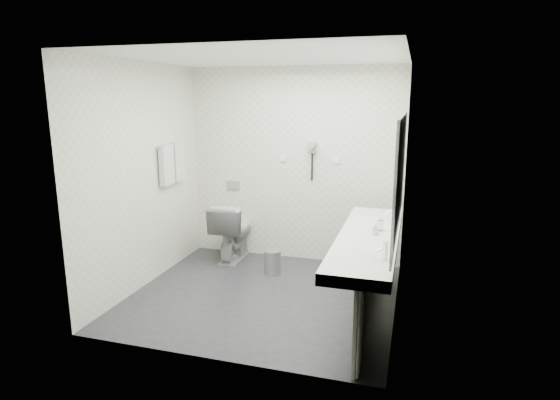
% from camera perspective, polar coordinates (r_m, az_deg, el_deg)
% --- Properties ---
extents(floor, '(2.80, 2.80, 0.00)m').
position_cam_1_polar(floor, '(5.14, -2.12, -11.76)').
color(floor, '#2A2B30').
rests_on(floor, ground).
extents(ceiling, '(2.80, 2.80, 0.00)m').
position_cam_1_polar(ceiling, '(4.69, -2.38, 17.26)').
color(ceiling, white).
rests_on(ceiling, wall_back).
extents(wall_back, '(2.80, 0.00, 2.80)m').
position_cam_1_polar(wall_back, '(5.99, 1.75, 4.27)').
color(wall_back, white).
rests_on(wall_back, floor).
extents(wall_front, '(2.80, 0.00, 2.80)m').
position_cam_1_polar(wall_front, '(3.58, -8.92, -1.60)').
color(wall_front, white).
rests_on(wall_front, floor).
extents(wall_left, '(0.00, 2.60, 2.60)m').
position_cam_1_polar(wall_left, '(5.37, -16.57, 2.77)').
color(wall_left, white).
rests_on(wall_left, floor).
extents(wall_right, '(0.00, 2.60, 2.60)m').
position_cam_1_polar(wall_right, '(4.52, 14.84, 1.09)').
color(wall_right, white).
rests_on(wall_right, floor).
extents(vanity_counter, '(0.55, 2.20, 0.10)m').
position_cam_1_polar(vanity_counter, '(4.45, 10.87, -4.87)').
color(vanity_counter, white).
rests_on(vanity_counter, floor).
extents(vanity_panel, '(0.03, 2.15, 0.75)m').
position_cam_1_polar(vanity_panel, '(4.59, 10.97, -9.96)').
color(vanity_panel, '#999790').
rests_on(vanity_panel, floor).
extents(vanity_post_near, '(0.06, 0.06, 0.75)m').
position_cam_1_polar(vanity_post_near, '(3.65, 9.75, -16.13)').
color(vanity_post_near, silver).
rests_on(vanity_post_near, floor).
extents(vanity_post_far, '(0.06, 0.06, 0.75)m').
position_cam_1_polar(vanity_post_far, '(5.56, 12.35, -5.96)').
color(vanity_post_far, silver).
rests_on(vanity_post_far, floor).
extents(mirror, '(0.02, 2.20, 1.05)m').
position_cam_1_polar(mirror, '(4.28, 14.70, 3.22)').
color(mirror, '#B2BCC6').
rests_on(mirror, wall_right).
extents(basin_near, '(0.40, 0.31, 0.05)m').
position_cam_1_polar(basin_near, '(3.82, 9.90, -7.21)').
color(basin_near, white).
rests_on(basin_near, vanity_counter).
extents(basin_far, '(0.40, 0.31, 0.05)m').
position_cam_1_polar(basin_far, '(5.06, 11.64, -2.35)').
color(basin_far, white).
rests_on(basin_far, vanity_counter).
extents(faucet_near, '(0.04, 0.04, 0.15)m').
position_cam_1_polar(faucet_near, '(3.78, 12.90, -6.14)').
color(faucet_near, silver).
rests_on(faucet_near, vanity_counter).
extents(faucet_far, '(0.04, 0.04, 0.15)m').
position_cam_1_polar(faucet_far, '(5.03, 13.90, -1.50)').
color(faucet_far, silver).
rests_on(faucet_far, vanity_counter).
extents(soap_bottle_a, '(0.05, 0.05, 0.11)m').
position_cam_1_polar(soap_bottle_a, '(4.44, 11.75, -3.52)').
color(soap_bottle_a, white).
rests_on(soap_bottle_a, vanity_counter).
extents(glass_left, '(0.06, 0.06, 0.10)m').
position_cam_1_polar(glass_left, '(4.58, 12.33, -3.09)').
color(glass_left, silver).
rests_on(glass_left, vanity_counter).
extents(toilet, '(0.46, 0.78, 0.78)m').
position_cam_1_polar(toilet, '(6.15, -5.89, -3.80)').
color(toilet, white).
rests_on(toilet, floor).
extents(flush_plate, '(0.18, 0.02, 0.12)m').
position_cam_1_polar(flush_plate, '(6.29, -5.82, 1.84)').
color(flush_plate, '#B2B5BA').
rests_on(flush_plate, wall_back).
extents(pedal_bin, '(0.23, 0.23, 0.28)m').
position_cam_1_polar(pedal_bin, '(5.68, -0.88, -7.76)').
color(pedal_bin, '#B2B5BA').
rests_on(pedal_bin, floor).
extents(bin_lid, '(0.20, 0.20, 0.02)m').
position_cam_1_polar(bin_lid, '(5.63, -0.89, -6.34)').
color(bin_lid, '#B2B5BA').
rests_on(bin_lid, pedal_bin).
extents(towel_rail, '(0.02, 0.62, 0.02)m').
position_cam_1_polar(towel_rail, '(5.77, -13.38, 6.62)').
color(towel_rail, silver).
rests_on(towel_rail, wall_left).
extents(towel_near, '(0.07, 0.24, 0.48)m').
position_cam_1_polar(towel_near, '(5.67, -13.87, 4.25)').
color(towel_near, silver).
rests_on(towel_near, towel_rail).
extents(towel_far, '(0.07, 0.24, 0.48)m').
position_cam_1_polar(towel_far, '(5.91, -12.51, 4.65)').
color(towel_far, silver).
rests_on(towel_far, towel_rail).
extents(dryer_cradle, '(0.10, 0.04, 0.14)m').
position_cam_1_polar(dryer_cradle, '(5.87, 4.06, 6.53)').
color(dryer_cradle, '#94959A').
rests_on(dryer_cradle, wall_back).
extents(dryer_barrel, '(0.08, 0.14, 0.08)m').
position_cam_1_polar(dryer_barrel, '(5.80, 3.92, 6.76)').
color(dryer_barrel, '#94959A').
rests_on(dryer_barrel, dryer_cradle).
extents(dryer_cord, '(0.02, 0.02, 0.35)m').
position_cam_1_polar(dryer_cord, '(5.89, 3.99, 4.10)').
color(dryer_cord, black).
rests_on(dryer_cord, dryer_cradle).
extents(switch_plate_a, '(0.09, 0.02, 0.09)m').
position_cam_1_polar(switch_plate_a, '(6.00, 0.33, 5.26)').
color(switch_plate_a, white).
rests_on(switch_plate_a, wall_back).
extents(switch_plate_b, '(0.09, 0.02, 0.09)m').
position_cam_1_polar(switch_plate_b, '(5.85, 6.96, 4.97)').
color(switch_plate_b, white).
rests_on(switch_plate_b, wall_back).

